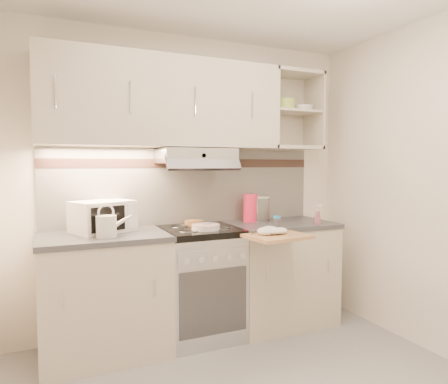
# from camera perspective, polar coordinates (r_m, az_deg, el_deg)

# --- Properties ---
(room_shell) EXTENTS (3.04, 2.84, 2.52)m
(room_shell) POSITION_cam_1_polar(r_m,az_deg,el_deg) (2.53, 2.36, 8.83)
(room_shell) COLOR white
(room_shell) RESTS_ON ground
(base_cabinet_left) EXTENTS (0.90, 0.60, 0.86)m
(base_cabinet_left) POSITION_cam_1_polar(r_m,az_deg,el_deg) (3.18, -16.63, -14.20)
(base_cabinet_left) COLOR beige
(base_cabinet_left) RESTS_ON ground
(worktop_left) EXTENTS (0.92, 0.62, 0.04)m
(worktop_left) POSITION_cam_1_polar(r_m,az_deg,el_deg) (3.07, -16.80, -6.19)
(worktop_left) COLOR #47474C
(worktop_left) RESTS_ON base_cabinet_left
(base_cabinet_right) EXTENTS (0.90, 0.60, 0.86)m
(base_cabinet_right) POSITION_cam_1_polar(r_m,az_deg,el_deg) (3.66, 7.86, -11.61)
(base_cabinet_right) COLOR beige
(base_cabinet_right) RESTS_ON ground
(worktop_right) EXTENTS (0.92, 0.62, 0.04)m
(worktop_right) POSITION_cam_1_polar(r_m,az_deg,el_deg) (3.57, 7.93, -4.63)
(worktop_right) COLOR #47474C
(worktop_right) RESTS_ON base_cabinet_right
(electric_range) EXTENTS (0.60, 0.60, 0.90)m
(electric_range) POSITION_cam_1_polar(r_m,az_deg,el_deg) (3.34, -3.44, -12.76)
(electric_range) COLOR #B7B7BC
(electric_range) RESTS_ON ground
(microwave) EXTENTS (0.51, 0.45, 0.24)m
(microwave) POSITION_cam_1_polar(r_m,az_deg,el_deg) (3.16, -16.95, -3.35)
(microwave) COLOR white
(microwave) RESTS_ON worktop_left
(watering_can) EXTENTS (0.27, 0.14, 0.24)m
(watering_can) POSITION_cam_1_polar(r_m,az_deg,el_deg) (2.94, -16.31, -4.56)
(watering_can) COLOR silver
(watering_can) RESTS_ON worktop_left
(plate_stack) EXTENTS (0.22, 0.22, 0.05)m
(plate_stack) POSITION_cam_1_polar(r_m,az_deg,el_deg) (3.15, -2.62, -5.01)
(plate_stack) COLOR silver
(plate_stack) RESTS_ON electric_range
(bread_loaf) EXTENTS (0.16, 0.16, 0.04)m
(bread_loaf) POSITION_cam_1_polar(r_m,az_deg,el_deg) (3.39, -4.33, -4.39)
(bread_loaf) COLOR tan
(bread_loaf) RESTS_ON electric_range
(pink_pitcher) EXTENTS (0.14, 0.13, 0.25)m
(pink_pitcher) POSITION_cam_1_polar(r_m,az_deg,el_deg) (3.56, 3.79, -2.25)
(pink_pitcher) COLOR #FB244C
(pink_pitcher) RESTS_ON worktop_right
(glass_jar) EXTENTS (0.12, 0.12, 0.23)m
(glass_jar) POSITION_cam_1_polar(r_m,az_deg,el_deg) (3.55, 5.58, -2.42)
(glass_jar) COLOR white
(glass_jar) RESTS_ON worktop_right
(spice_jar) EXTENTS (0.06, 0.06, 0.09)m
(spice_jar) POSITION_cam_1_polar(r_m,az_deg,el_deg) (3.29, 7.54, -4.19)
(spice_jar) COLOR white
(spice_jar) RESTS_ON worktop_right
(spray_bottle) EXTENTS (0.07, 0.07, 0.18)m
(spray_bottle) POSITION_cam_1_polar(r_m,az_deg,el_deg) (3.51, 13.21, -3.35)
(spray_bottle) COLOR pink
(spray_bottle) RESTS_ON worktop_right
(cutting_board) EXTENTS (0.48, 0.45, 0.02)m
(cutting_board) POSITION_cam_1_polar(r_m,az_deg,el_deg) (3.06, 7.31, -6.21)
(cutting_board) COLOR tan
(cutting_board) RESTS_ON base_cabinet_right
(dish_towel) EXTENTS (0.24, 0.21, 0.06)m
(dish_towel) POSITION_cam_1_polar(r_m,az_deg,el_deg) (3.05, 6.68, -5.44)
(dish_towel) COLOR silver
(dish_towel) RESTS_ON cutting_board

